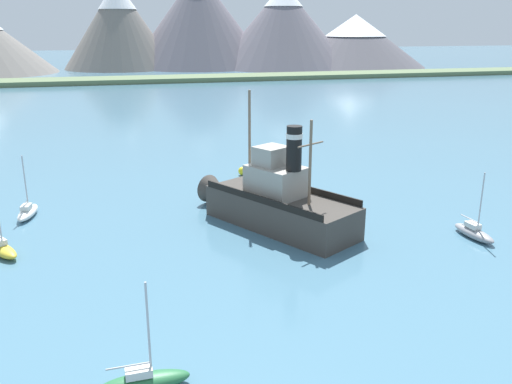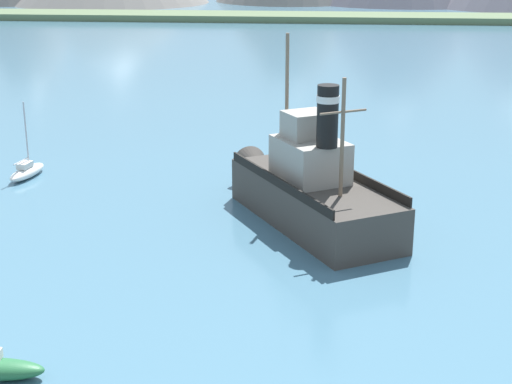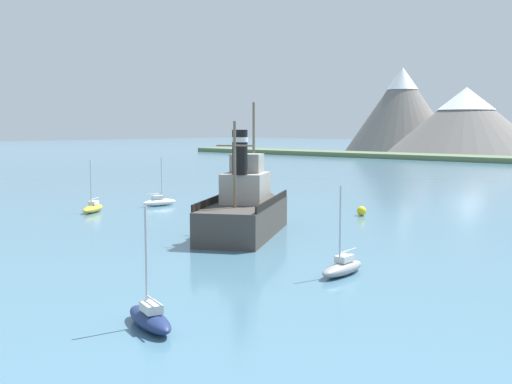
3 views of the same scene
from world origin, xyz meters
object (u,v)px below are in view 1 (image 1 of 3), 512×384
object	(u,v)px
sailboat_grey	(474,232)
mooring_buoy	(243,171)
sailboat_green	(144,381)
sailboat_white	(28,212)
sailboat_yellow	(1,249)
old_tugboat	(275,202)

from	to	relation	value
sailboat_grey	mooring_buoy	xyz separation A→B (m)	(-12.22, 20.30, 0.00)
sailboat_green	mooring_buoy	size ratio (longest dim) A/B	5.70
mooring_buoy	sailboat_grey	bearing A→B (deg)	-58.95
sailboat_green	sailboat_white	size ratio (longest dim) A/B	1.00
mooring_buoy	sailboat_white	bearing A→B (deg)	-157.76
sailboat_grey	sailboat_yellow	bearing A→B (deg)	170.97
sailboat_white	sailboat_yellow	size ratio (longest dim) A/B	1.00
sailboat_green	mooring_buoy	distance (m)	33.58
old_tugboat	sailboat_white	xyz separation A→B (m)	(-18.37, 6.45, -1.40)
sailboat_white	sailboat_yellow	world-z (taller)	same
old_tugboat	sailboat_white	size ratio (longest dim) A/B	2.88
sailboat_white	sailboat_grey	distance (m)	33.77
old_tugboat	mooring_buoy	bearing A→B (deg)	86.84
old_tugboat	sailboat_green	bearing A→B (deg)	-121.57
old_tugboat	mooring_buoy	xyz separation A→B (m)	(0.79, 14.29, -1.40)
sailboat_yellow	mooring_buoy	distance (m)	24.96
sailboat_yellow	old_tugboat	bearing A→B (deg)	2.80
old_tugboat	sailboat_green	size ratio (longest dim) A/B	2.88
sailboat_white	sailboat_grey	bearing A→B (deg)	-21.67
sailboat_yellow	sailboat_grey	xyz separation A→B (m)	(32.00, -5.08, 0.00)
sailboat_grey	mooring_buoy	world-z (taller)	sailboat_grey
old_tugboat	sailboat_green	distance (m)	20.34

